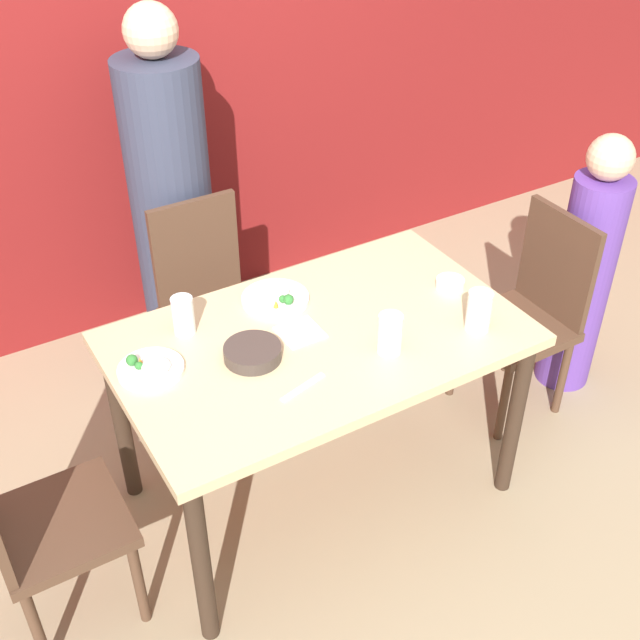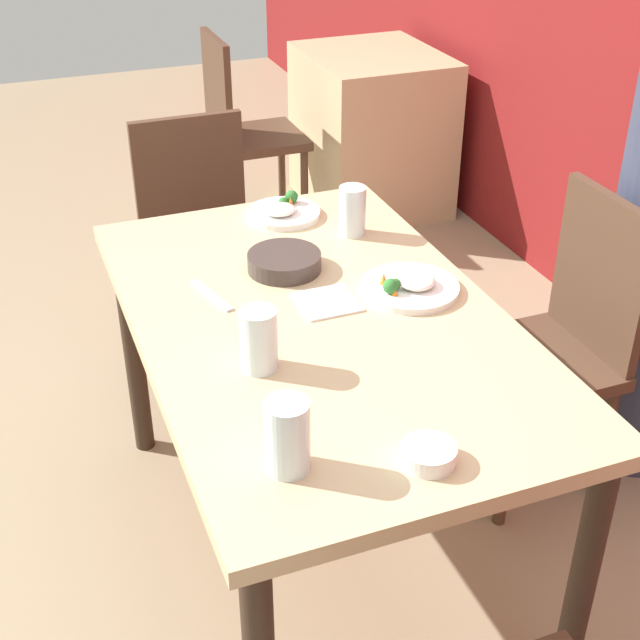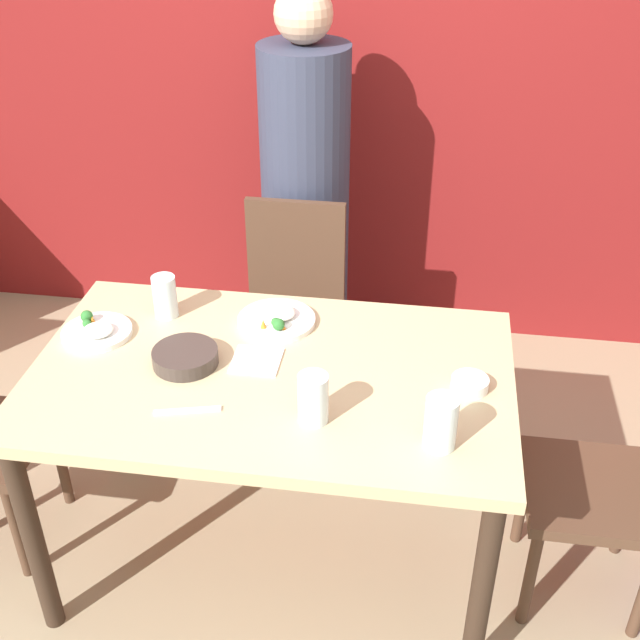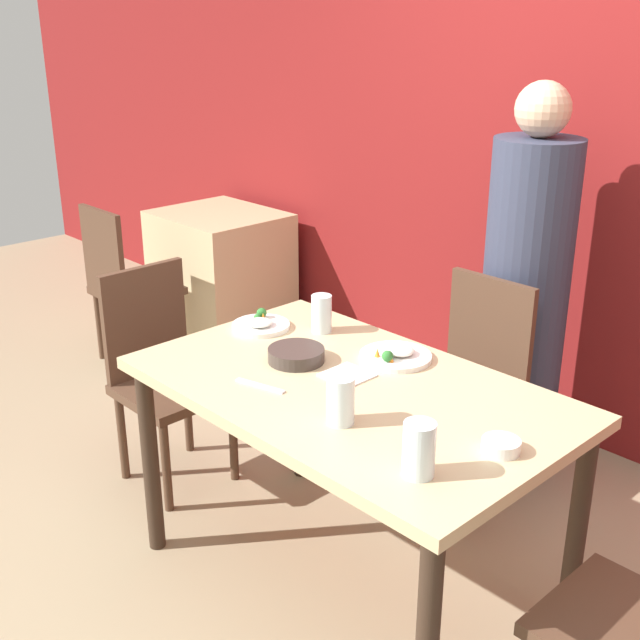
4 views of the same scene
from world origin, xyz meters
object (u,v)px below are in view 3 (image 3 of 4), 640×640
Objects in this scene: person_adult at (306,212)px; glass_water_tall at (313,398)px; plate_rice_adult at (96,331)px; chair_adult_spot at (292,313)px; chair_child_spot at (622,477)px; bowl_curry at (185,357)px.

glass_water_tall is (0.24, -1.30, 0.09)m from person_adult.
plate_rice_adult is 0.78m from glass_water_tall.
person_adult is 7.60× the size of plate_rice_adult.
person_adult reaches higher than chair_adult_spot.
plate_rice_adult is at bearing -115.66° from person_adult.
glass_water_tall is at bearing -79.72° from person_adult.
chair_child_spot is 4.21× the size of plate_rice_adult.
chair_child_spot is 0.55× the size of person_adult.
chair_adult_spot is at bearing -90.00° from person_adult.
glass_water_tall is (-0.88, -0.22, 0.36)m from chair_child_spot.
plate_rice_adult is (-0.48, -0.66, 0.30)m from chair_adult_spot.
person_adult is at bearing 81.34° from bowl_curry.
chair_child_spot is 1.58m from person_adult.
bowl_curry is 0.45m from glass_water_tall.
plate_rice_adult is (-0.31, 0.11, -0.01)m from bowl_curry.
bowl_curry is (-0.17, -0.77, 0.31)m from chair_adult_spot.
person_adult reaches higher than chair_child_spot.
chair_adult_spot is 4.21× the size of plate_rice_adult.
chair_child_spot reaches higher than bowl_curry.
person_adult reaches higher than glass_water_tall.
bowl_curry is 1.34× the size of glass_water_tall.
chair_child_spot is at bearing 0.97° from bowl_curry.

